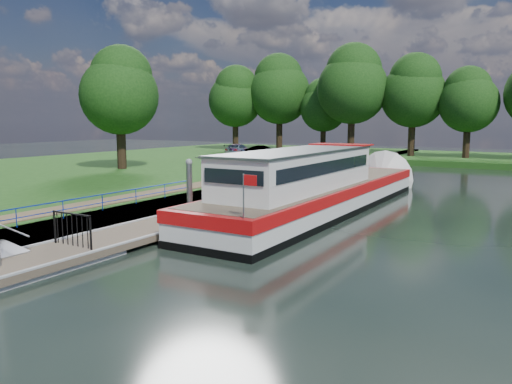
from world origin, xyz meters
The scene contains 15 objects.
ground centered at (0.00, 0.00, 0.00)m, with size 160.00×160.00×0.00m, color black.
riverbank centered at (-18.00, 15.00, 0.39)m, with size 32.00×90.00×0.78m, color #1C4814.
bank_edge centered at (-2.55, 15.00, 0.39)m, with size 1.10×90.00×0.78m, color #473D2D.
footpath centered at (-4.40, 8.00, 0.80)m, with size 1.60×40.00×0.05m, color brown.
carpark centered at (-11.00, 38.00, 0.81)m, with size 14.00×12.00×0.06m, color black.
blue_fence centered at (-2.75, 3.00, 1.31)m, with size 0.04×18.04×0.72m.
pontoon centered at (0.00, 13.00, 0.18)m, with size 2.50×30.00×0.56m.
mooring_piles centered at (0.00, 13.00, 1.28)m, with size 0.30×27.30×3.55m.
gate_panel centered at (0.00, 2.20, 1.15)m, with size 1.85×0.05×1.15m.
barge centered at (3.60, 15.04, 1.09)m, with size 4.36×21.15×4.78m.
horizon_trees centered at (-1.61, 48.68, 7.95)m, with size 54.38×10.03×12.87m.
bank_tree_a centered at (-15.99, 20.08, 7.02)m, with size 6.12×6.12×9.72m.
car_a centered at (-7.76, 35.51, 1.37)m, with size 1.26×3.14×1.07m, color #999999.
car_b centered at (-11.86, 35.45, 1.45)m, with size 1.30×3.72×1.23m, color #999999.
car_c centered at (-15.84, 36.85, 1.46)m, with size 1.76×4.32×1.26m, color #999999.
Camera 1 is at (13.73, -8.68, 4.62)m, focal length 35.00 mm.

